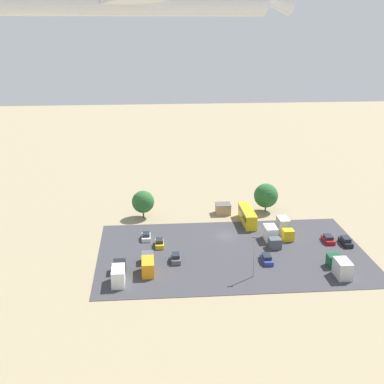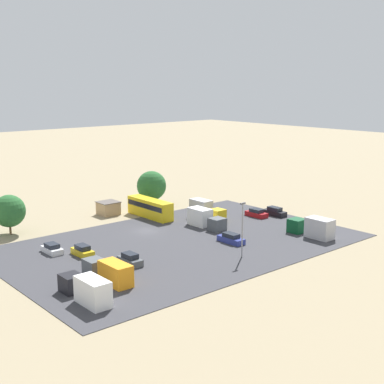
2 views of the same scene
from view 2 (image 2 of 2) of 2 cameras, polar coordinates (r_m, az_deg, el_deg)
name	(u,v)px [view 2 (image 2 of 2)]	position (r m, az deg, el deg)	size (l,w,h in m)	color
ground_plane	(146,231)	(92.04, -4.89, -4.20)	(400.00, 400.00, 0.00)	gray
parking_lot_surface	(181,243)	(84.88, -1.13, -5.50)	(55.23, 35.59, 0.08)	#38383D
shed_building	(108,208)	(104.20, -8.92, -1.70)	(3.77, 3.68, 2.54)	tan
bus	(150,207)	(101.02, -4.50, -1.65)	(2.62, 11.12, 3.40)	gold
parked_car_0	(130,260)	(75.50, -6.62, -7.20)	(1.78, 4.05, 1.66)	#4C5156
parked_car_1	(231,239)	(85.20, 4.18, -4.99)	(1.80, 4.73, 1.53)	navy
parked_car_2	(52,249)	(82.71, -14.70, -5.89)	(1.89, 4.00, 1.43)	silver
parked_car_3	(83,251)	(80.44, -11.59, -6.19)	(1.79, 4.07, 1.59)	gold
parked_car_4	(256,213)	(101.95, 6.89, -2.27)	(1.90, 4.39, 1.50)	maroon
parked_car_5	(275,212)	(103.28, 8.80, -2.11)	(1.78, 4.73, 1.64)	black
parked_truck_0	(109,271)	(69.67, -8.81, -8.37)	(2.32, 8.97, 2.80)	#4C5156
parked_truck_1	(206,211)	(99.35, 1.46, -1.99)	(2.32, 7.86, 3.44)	gold
parked_truck_2	(87,289)	(64.07, -11.18, -10.14)	(2.35, 8.78, 3.11)	black
parked_truck_3	(313,227)	(90.31, 12.79, -3.71)	(2.58, 8.01, 3.31)	#0C4723
parked_truck_4	(205,219)	(94.02, 1.36, -2.88)	(2.51, 7.75, 3.09)	#4C5156
tree_near_shed	(152,186)	(110.14, -4.34, 0.67)	(6.06, 6.06, 7.22)	brown
tree_apron_mid	(9,211)	(94.12, -18.93, -1.93)	(5.44, 5.44, 6.73)	brown
light_pole_lot_centre	(242,227)	(77.29, 5.39, -3.78)	(0.90, 0.28, 8.12)	gray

